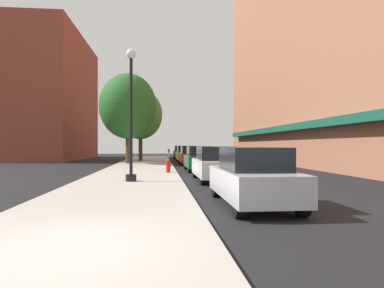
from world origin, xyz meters
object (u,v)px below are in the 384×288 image
Objects in this scene: tree_near at (141,114)px; car_green at (199,159)px; parking_meter_near at (169,155)px; car_black at (181,152)px; car_white at (215,164)px; car_red at (190,156)px; lamppost at (131,112)px; fire_hydrant at (168,166)px; tree_mid at (128,106)px; car_yellow at (185,154)px; car_silver at (252,177)px.

car_green is (4.64, -12.73, -4.11)m from tree_near.
parking_meter_near is 16.45m from car_black.
parking_meter_near is 0.30× the size of car_black.
car_white is 1.00× the size of car_red.
lamppost reaches higher than car_black.
fire_hydrant is 16.08m from tree_near.
parking_meter_near is 3.61m from car_red.
tree_mid is 1.84× the size of car_yellow.
parking_meter_near is at bearing -73.77° from tree_near.
lamppost is 1.37× the size of car_black.
car_green is at bearing 61.10° from lamppost.
car_red is (1.95, 3.03, -0.14)m from parking_meter_near.
tree_mid is at bearing 108.03° from fire_hydrant.
lamppost reaches higher than car_silver.
car_red reaches higher than fire_hydrant.
car_yellow reaches higher than parking_meter_near.
lamppost is 7.32m from car_silver.
car_black is at bearing 87.75° from car_yellow.
tree_near is 1.72× the size of car_black.
car_green is at bearing -87.79° from car_black.
car_yellow is (2.14, 15.35, 0.29)m from fire_hydrant.
car_yellow is at bearing 1.06° from tree_near.
car_silver and car_black have the same top height.
car_yellow is 1.00× the size of car_black.
lamppost is 1.37× the size of car_green.
tree_mid is at bearing -111.76° from car_black.
parking_meter_near is 16.40m from car_silver.
lamppost is 8.43m from car_green.
car_yellow is at bearing 78.18° from parking_meter_near.
tree_mid is at bearing 124.99° from car_green.
car_green is 1.00× the size of car_black.
tree_mid is 8.70m from car_yellow.
car_silver is (2.14, -10.24, 0.29)m from fire_hydrant.
fire_hydrant is at bearing -80.72° from tree_near.
car_yellow is at bearing 89.35° from car_green.
lamppost is at bearing -84.04° from tree_mid.
car_black is at bearing 81.73° from lamppost.
tree_mid is at bearing -98.87° from tree_near.
lamppost is at bearing -111.25° from fire_hydrant.
car_red is 6.28m from car_yellow.
car_green is (0.00, 6.29, 0.00)m from car_white.
car_green is at bearing 90.00° from car_silver.
car_silver is at bearing -78.18° from fire_hydrant.
parking_meter_near is at bearing -104.07° from car_yellow.
fire_hydrant is (1.76, 4.54, -2.68)m from lamppost.
tree_mid is 7.04m from car_red.
tree_mid is at bearing 111.04° from car_white.
car_yellow is (0.00, 19.10, 0.00)m from car_white.
tree_mid is 1.84× the size of car_green.
car_black is at bearing 66.03° from tree_mid.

